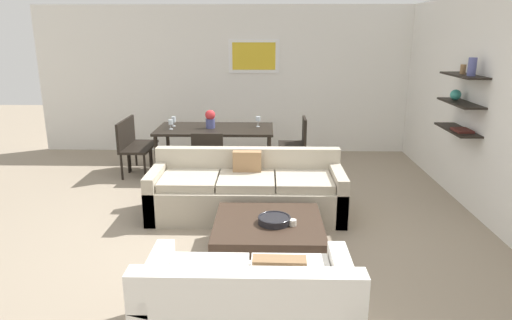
{
  "coord_description": "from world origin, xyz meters",
  "views": [
    {
      "loc": [
        0.37,
        -5.03,
        2.24
      ],
      "look_at": [
        0.25,
        0.2,
        0.75
      ],
      "focal_mm": 31.89,
      "sensor_mm": 36.0,
      "label": 1
    }
  ],
  "objects_px": {
    "loveseat_white": "(249,308)",
    "dining_chair_foot": "(209,158)",
    "decorative_bowl": "(274,220)",
    "wine_glass_right_far": "(258,119)",
    "dining_chair_right_far": "(297,140)",
    "dining_chair_left_near": "(130,146)",
    "wine_glass_left_near": "(171,123)",
    "candle_jar": "(293,223)",
    "coffee_table": "(268,239)",
    "dining_chair_left_far": "(137,139)",
    "sofa_beige": "(247,192)",
    "centerpiece_vase": "(210,119)",
    "dining_table": "(215,132)",
    "wine_glass_left_far": "(174,120)"
  },
  "relations": [
    {
      "from": "dining_chair_left_far",
      "to": "dining_table",
      "type": "bearing_deg",
      "value": -9.24
    },
    {
      "from": "coffee_table",
      "to": "dining_chair_left_far",
      "type": "relative_size",
      "value": 1.25
    },
    {
      "from": "dining_chair_foot",
      "to": "loveseat_white",
      "type": "bearing_deg",
      "value": -78.08
    },
    {
      "from": "decorative_bowl",
      "to": "dining_chair_left_far",
      "type": "height_order",
      "value": "dining_chair_left_far"
    },
    {
      "from": "wine_glass_left_far",
      "to": "wine_glass_left_near",
      "type": "height_order",
      "value": "wine_glass_left_far"
    },
    {
      "from": "candle_jar",
      "to": "dining_chair_foot",
      "type": "bearing_deg",
      "value": 118.02
    },
    {
      "from": "dining_chair_right_far",
      "to": "coffee_table",
      "type": "bearing_deg",
      "value": -99.03
    },
    {
      "from": "coffee_table",
      "to": "candle_jar",
      "type": "height_order",
      "value": "candle_jar"
    },
    {
      "from": "coffee_table",
      "to": "decorative_bowl",
      "type": "bearing_deg",
      "value": -30.25
    },
    {
      "from": "loveseat_white",
      "to": "dining_chair_right_far",
      "type": "xyz_separation_m",
      "value": [
        0.63,
        4.42,
        0.21
      ]
    },
    {
      "from": "dining_chair_left_near",
      "to": "centerpiece_vase",
      "type": "relative_size",
      "value": 3.05
    },
    {
      "from": "dining_chair_left_far",
      "to": "wine_glass_left_far",
      "type": "relative_size",
      "value": 5.61
    },
    {
      "from": "candle_jar",
      "to": "dining_table",
      "type": "height_order",
      "value": "dining_table"
    },
    {
      "from": "wine_glass_left_far",
      "to": "centerpiece_vase",
      "type": "xyz_separation_m",
      "value": [
        0.61,
        -0.12,
        0.04
      ]
    },
    {
      "from": "candle_jar",
      "to": "dining_chair_foot",
      "type": "distance_m",
      "value": 2.31
    },
    {
      "from": "candle_jar",
      "to": "loveseat_white",
      "type": "bearing_deg",
      "value": -106.73
    },
    {
      "from": "dining_table",
      "to": "wine_glass_left_far",
      "type": "xyz_separation_m",
      "value": [
        -0.68,
        0.12,
        0.17
      ]
    },
    {
      "from": "dining_chair_left_near",
      "to": "wine_glass_left_near",
      "type": "bearing_deg",
      "value": 8.57
    },
    {
      "from": "loveseat_white",
      "to": "centerpiece_vase",
      "type": "relative_size",
      "value": 5.28
    },
    {
      "from": "dining_chair_foot",
      "to": "dining_chair_left_near",
      "type": "height_order",
      "value": "same"
    },
    {
      "from": "decorative_bowl",
      "to": "sofa_beige",
      "type": "bearing_deg",
      "value": 105.82
    },
    {
      "from": "sofa_beige",
      "to": "candle_jar",
      "type": "bearing_deg",
      "value": -67.13
    },
    {
      "from": "centerpiece_vase",
      "to": "dining_chair_left_far",
      "type": "bearing_deg",
      "value": 170.0
    },
    {
      "from": "dining_chair_left_far",
      "to": "centerpiece_vase",
      "type": "xyz_separation_m",
      "value": [
        1.26,
        -0.22,
        0.4
      ]
    },
    {
      "from": "decorative_bowl",
      "to": "wine_glass_right_far",
      "type": "height_order",
      "value": "wine_glass_right_far"
    },
    {
      "from": "dining_chair_left_far",
      "to": "wine_glass_left_far",
      "type": "height_order",
      "value": "wine_glass_left_far"
    },
    {
      "from": "wine_glass_right_far",
      "to": "dining_chair_right_far",
      "type": "bearing_deg",
      "value": 8.57
    },
    {
      "from": "loveseat_white",
      "to": "dining_chair_foot",
      "type": "height_order",
      "value": "dining_chair_foot"
    },
    {
      "from": "dining_chair_left_near",
      "to": "candle_jar",
      "type": "bearing_deg",
      "value": -48.29
    },
    {
      "from": "dining_chair_left_far",
      "to": "loveseat_white",
      "type": "bearing_deg",
      "value": -65.34
    },
    {
      "from": "sofa_beige",
      "to": "candle_jar",
      "type": "xyz_separation_m",
      "value": [
        0.51,
        -1.2,
        0.12
      ]
    },
    {
      "from": "wine_glass_right_far",
      "to": "centerpiece_vase",
      "type": "bearing_deg",
      "value": -170.65
    },
    {
      "from": "candle_jar",
      "to": "centerpiece_vase",
      "type": "bearing_deg",
      "value": 111.6
    },
    {
      "from": "loveseat_white",
      "to": "candle_jar",
      "type": "height_order",
      "value": "loveseat_white"
    },
    {
      "from": "decorative_bowl",
      "to": "dining_table",
      "type": "bearing_deg",
      "value": 107.46
    },
    {
      "from": "candle_jar",
      "to": "wine_glass_right_far",
      "type": "xyz_separation_m",
      "value": [
        -0.4,
        3.04,
        0.46
      ]
    },
    {
      "from": "sofa_beige",
      "to": "wine_glass_left_near",
      "type": "xyz_separation_m",
      "value": [
        -1.26,
        1.6,
        0.57
      ]
    },
    {
      "from": "sofa_beige",
      "to": "dining_chair_foot",
      "type": "height_order",
      "value": "dining_chair_foot"
    },
    {
      "from": "sofa_beige",
      "to": "coffee_table",
      "type": "relative_size",
      "value": 2.17
    },
    {
      "from": "candle_jar",
      "to": "wine_glass_left_near",
      "type": "xyz_separation_m",
      "value": [
        -1.77,
        2.81,
        0.45
      ]
    },
    {
      "from": "dining_chair_foot",
      "to": "dining_chair_right_far",
      "type": "bearing_deg",
      "value": 39.7
    },
    {
      "from": "coffee_table",
      "to": "dining_chair_foot",
      "type": "height_order",
      "value": "dining_chair_foot"
    },
    {
      "from": "sofa_beige",
      "to": "dining_chair_left_far",
      "type": "height_order",
      "value": "dining_chair_left_far"
    },
    {
      "from": "wine_glass_left_near",
      "to": "candle_jar",
      "type": "bearing_deg",
      "value": -57.79
    },
    {
      "from": "coffee_table",
      "to": "dining_chair_left_near",
      "type": "relative_size",
      "value": 1.25
    },
    {
      "from": "wine_glass_right_far",
      "to": "wine_glass_left_far",
      "type": "distance_m",
      "value": 1.37
    },
    {
      "from": "dining_chair_left_near",
      "to": "dining_chair_right_far",
      "type": "height_order",
      "value": "same"
    },
    {
      "from": "loveseat_white",
      "to": "dining_table",
      "type": "xyz_separation_m",
      "value": [
        -0.7,
        4.2,
        0.39
      ]
    },
    {
      "from": "coffee_table",
      "to": "dining_table",
      "type": "xyz_separation_m",
      "value": [
        -0.84,
        2.84,
        0.49
      ]
    },
    {
      "from": "dining_table",
      "to": "wine_glass_right_far",
      "type": "xyz_separation_m",
      "value": [
        0.68,
        0.12,
        0.19
      ]
    }
  ]
}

